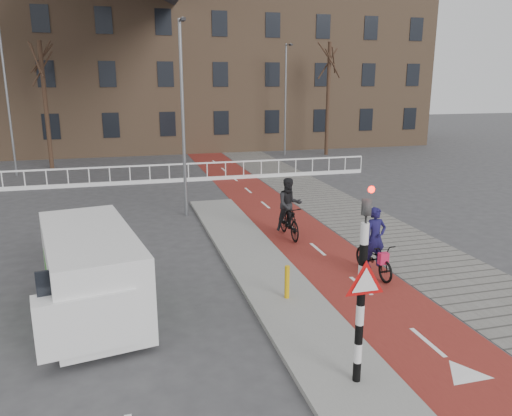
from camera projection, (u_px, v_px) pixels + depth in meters
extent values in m
plane|color=#38383A|center=(340.00, 329.00, 10.80)|extent=(120.00, 120.00, 0.00)
cube|color=maroon|center=(272.00, 211.00, 20.53)|extent=(2.50, 60.00, 0.01)
cube|color=slate|center=(335.00, 206.00, 21.24)|extent=(3.00, 60.00, 0.01)
cube|color=gray|center=(260.00, 265.00, 14.35)|extent=(1.80, 16.00, 0.12)
cylinder|color=black|center=(361.00, 305.00, 8.39)|extent=(0.14, 0.14, 2.88)
imported|color=black|center=(367.00, 199.00, 7.93)|extent=(0.13, 0.16, 0.80)
cylinder|color=#FF0C05|center=(371.00, 189.00, 7.76)|extent=(0.11, 0.02, 0.11)
cylinder|color=#D09D0B|center=(287.00, 282.00, 11.96)|extent=(0.12, 0.12, 0.82)
imported|color=black|center=(374.00, 258.00, 13.68)|extent=(0.74, 1.86, 0.96)
imported|color=#161242|center=(375.00, 237.00, 13.53)|extent=(0.63, 0.43, 1.67)
cube|color=#C81C48|center=(383.00, 258.00, 13.11)|extent=(0.26, 0.18, 0.31)
imported|color=black|center=(289.00, 221.00, 16.92)|extent=(0.55, 1.93, 1.16)
imported|color=black|center=(289.00, 205.00, 16.78)|extent=(0.89, 0.69, 1.82)
cube|color=white|center=(91.00, 271.00, 11.27)|extent=(2.60, 4.83, 1.83)
cube|color=#29881D|center=(48.00, 279.00, 11.06)|extent=(0.53, 2.89, 0.55)
cube|color=#29881D|center=(134.00, 271.00, 11.52)|extent=(0.53, 2.89, 0.55)
cube|color=black|center=(84.00, 288.00, 9.35)|extent=(1.63, 0.34, 0.90)
cylinder|color=black|center=(64.00, 339.00, 9.76)|extent=(0.34, 0.67, 0.64)
cylinder|color=black|center=(143.00, 323.00, 10.40)|extent=(0.34, 0.67, 0.64)
cylinder|color=black|center=(53.00, 282.00, 12.49)|extent=(0.34, 0.67, 0.64)
cylinder|color=black|center=(116.00, 272.00, 13.13)|extent=(0.34, 0.67, 0.64)
cube|color=silver|center=(109.00, 167.00, 25.20)|extent=(28.00, 0.08, 0.08)
cube|color=silver|center=(110.00, 184.00, 25.41)|extent=(28.00, 0.10, 0.20)
cube|color=#7F6047|center=(134.00, 69.00, 38.46)|extent=(46.00, 10.00, 12.00)
cylinder|color=black|center=(46.00, 106.00, 29.28)|extent=(0.26, 0.26, 7.42)
cylinder|color=black|center=(328.00, 100.00, 34.96)|extent=(0.26, 0.26, 7.75)
cylinder|color=slate|center=(183.00, 122.00, 18.87)|extent=(0.12, 0.12, 7.38)
cylinder|color=slate|center=(8.00, 99.00, 26.95)|extent=(0.12, 0.12, 8.44)
cylinder|color=slate|center=(285.00, 101.00, 34.77)|extent=(0.12, 0.12, 7.62)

